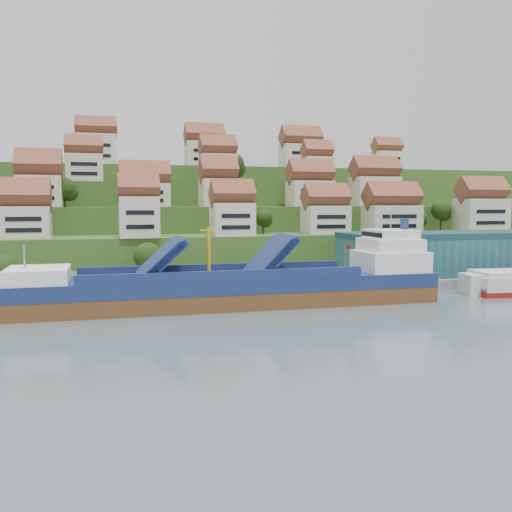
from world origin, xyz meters
name	(u,v)px	position (x,y,z in m)	size (l,w,h in m)	color
ground	(279,305)	(0.00, 0.00, 0.00)	(300.00, 300.00, 0.00)	slate
quay	(344,284)	(20.00, 15.00, 1.10)	(180.00, 14.00, 2.20)	gray
hillside	(189,226)	(0.00, 103.55, 10.66)	(260.00, 128.00, 31.00)	#2D4C1E
hillside_village	(199,185)	(-4.02, 59.93, 24.07)	(159.14, 64.60, 29.50)	beige
hillside_trees	(179,206)	(-11.53, 47.87, 18.22)	(142.87, 62.35, 31.95)	#243C14
warehouse	(464,253)	(52.00, 17.00, 7.20)	(60.00, 15.00, 10.00)	#23565F
flagpole	(346,261)	(18.11, 10.00, 6.88)	(1.28, 0.16, 8.00)	gray
cargo_ship	(242,288)	(-6.60, 1.35, 3.31)	(78.72, 13.27, 17.43)	brown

